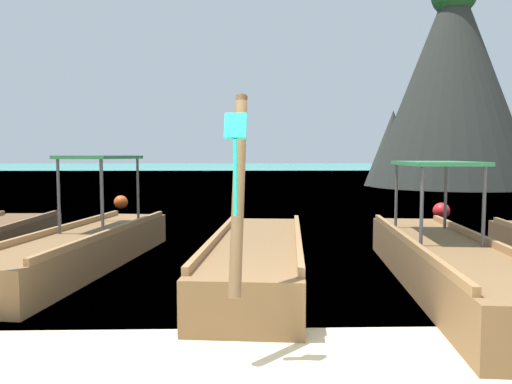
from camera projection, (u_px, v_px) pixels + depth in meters
name	position (u px, v px, depth m)	size (l,w,h in m)	color
sea_water	(245.00, 170.00, 65.22)	(120.00, 120.00, 0.00)	#2DB29E
longtail_boat_blue_ribbon	(85.00, 247.00, 8.32)	(1.92, 5.95, 2.86)	brown
longtail_boat_turquoise_ribbon	(257.00, 259.00, 7.50)	(1.83, 5.73, 2.56)	brown
longtail_boat_green_ribbon	(448.00, 263.00, 7.01)	(1.85, 6.31, 2.45)	brown
karst_rock	(449.00, 81.00, 29.96)	(10.04, 9.93, 13.42)	#2D302B
mooring_buoy_near	(441.00, 211.00, 14.71)	(0.50, 0.50, 0.50)	red
mooring_buoy_far	(121.00, 202.00, 17.49)	(0.50, 0.50, 0.50)	#EA5119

